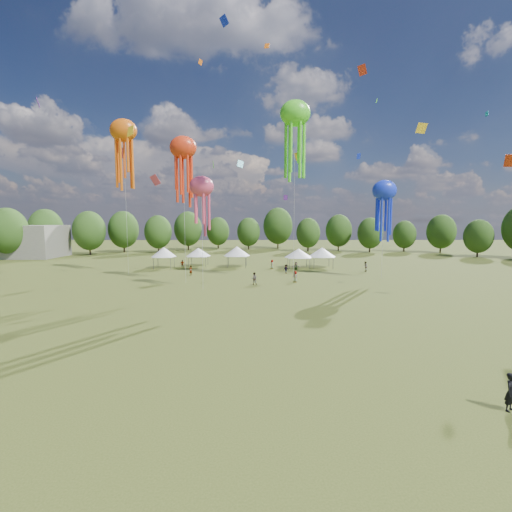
{
  "coord_description": "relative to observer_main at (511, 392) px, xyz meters",
  "views": [
    {
      "loc": [
        -3.09,
        -16.93,
        9.22
      ],
      "look_at": [
        -2.88,
        15.0,
        6.0
      ],
      "focal_mm": 24.81,
      "sensor_mm": 36.0,
      "label": 1
    }
  ],
  "objects": [
    {
      "name": "small_kites",
      "position": [
        -9.83,
        41.94,
        30.12
      ],
      "size": [
        65.75,
        60.38,
        45.05
      ],
      "color": "red",
      "rests_on": "ground"
    },
    {
      "name": "festival_tents",
      "position": [
        -13.55,
        52.93,
        2.08
      ],
      "size": [
        35.74,
        8.13,
        4.11
      ],
      "color": "#47474C",
      "rests_on": "ground"
    },
    {
      "name": "spectator_near",
      "position": [
        -12.39,
        33.85,
        -0.04
      ],
      "size": [
        0.91,
        0.73,
        1.79
      ],
      "primitive_type": "imported",
      "rotation": [
        0.0,
        0.0,
        3.2
      ],
      "color": "gray",
      "rests_on": "ground"
    },
    {
      "name": "show_kites",
      "position": [
        -15.69,
        38.89,
        17.78
      ],
      "size": [
        46.42,
        16.44,
        26.88
      ],
      "color": "red",
      "rests_on": "ground"
    },
    {
      "name": "treeline",
      "position": [
        -13.23,
        63.18,
        5.6
      ],
      "size": [
        201.57,
        95.24,
        13.43
      ],
      "color": "#38281C",
      "rests_on": "ground"
    },
    {
      "name": "ground",
      "position": [
        -9.37,
        0.67,
        -0.94
      ],
      "size": [
        300.0,
        300.0,
        0.0
      ],
      "primitive_type": "plane",
      "color": "#384416",
      "rests_on": "ground"
    },
    {
      "name": "observer_main",
      "position": [
        0.0,
        0.0,
        0.0
      ],
      "size": [
        0.82,
        0.75,
        1.88
      ],
      "primitive_type": "imported",
      "rotation": [
        0.0,
        0.0,
        0.56
      ],
      "color": "black",
      "rests_on": "ground"
    },
    {
      "name": "spectators_far",
      "position": [
        -6.62,
        45.82,
        -0.07
      ],
      "size": [
        34.99,
        16.68,
        1.85
      ],
      "color": "gray",
      "rests_on": "ground"
    }
  ]
}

